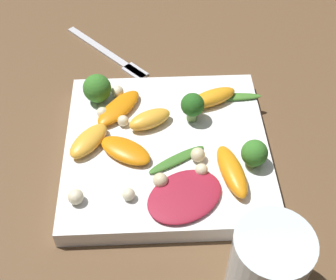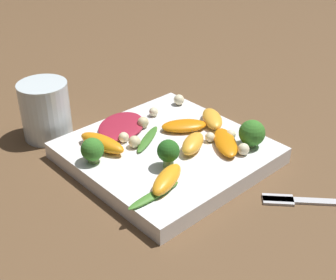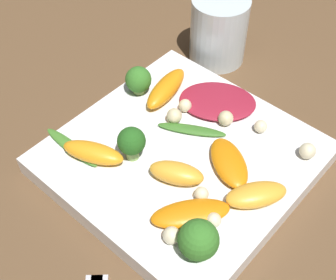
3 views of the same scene
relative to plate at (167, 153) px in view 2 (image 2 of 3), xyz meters
The scene contains 24 objects.
ground_plane 0.01m from the plate, ahead, with size 2.40×2.40×0.00m, color brown.
plate is the anchor object (origin of this frame).
drinking_glass 0.20m from the plate, 153.39° to the right, with size 0.08×0.08×0.09m.
fork 0.22m from the plate, 20.02° to the left, with size 0.14×0.13×0.01m.
radicchio_leaf_0 0.09m from the plate, 168.77° to the right, with size 0.11×0.11×0.01m.
orange_segment_0 0.10m from the plate, 42.53° to the right, with size 0.05×0.07×0.02m.
orange_segment_1 0.10m from the plate, 127.36° to the right, with size 0.08×0.04×0.02m.
orange_segment_2 0.06m from the plate, 107.91° to the left, with size 0.07×0.08×0.01m.
orange_segment_3 0.10m from the plate, 87.44° to the left, with size 0.07×0.06×0.02m.
orange_segment_4 0.04m from the plate, 31.68° to the left, with size 0.05×0.06×0.02m.
orange_segment_5 0.09m from the plate, 45.94° to the left, with size 0.08×0.07×0.01m.
broccoli_floret_0 0.06m from the plate, 40.43° to the right, with size 0.03×0.03×0.04m.
broccoli_floret_1 0.11m from the plate, 110.43° to the right, with size 0.03×0.03×0.04m.
broccoli_floret_2 0.13m from the plate, 47.13° to the left, with size 0.04×0.04×0.04m.
arugula_sprig_0 0.12m from the plate, 50.09° to the right, with size 0.01×0.08×0.01m.
arugula_sprig_1 0.04m from the plate, 159.52° to the right, with size 0.05×0.08×0.01m.
macadamia_nut_0 0.10m from the plate, 150.58° to the left, with size 0.01×0.01×0.01m.
macadamia_nut_1 0.14m from the plate, 128.64° to the left, with size 0.02×0.02×0.02m.
macadamia_nut_2 0.07m from the plate, behind, with size 0.02×0.02×0.02m.
macadamia_nut_3 0.10m from the plate, 58.54° to the left, with size 0.02×0.02×0.02m.
macadamia_nut_4 0.07m from the plate, 57.87° to the left, with size 0.01×0.01×0.01m.
macadamia_nut_5 0.05m from the plate, 128.20° to the right, with size 0.02×0.02×0.02m.
macadamia_nut_6 0.11m from the plate, 35.30° to the left, with size 0.02×0.02×0.02m.
macadamia_nut_7 0.07m from the plate, 142.54° to the right, with size 0.02×0.02×0.02m.
Camera 2 is at (0.42, -0.39, 0.38)m, focal length 50.00 mm.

